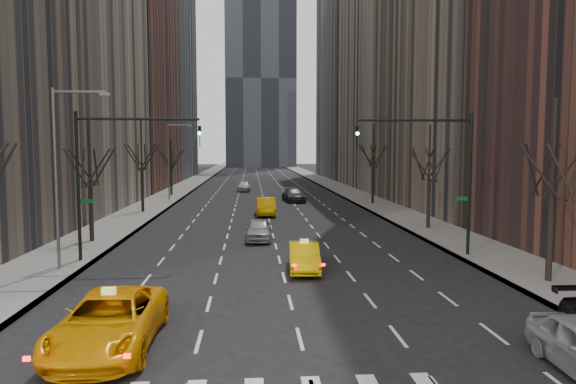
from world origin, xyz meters
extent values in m
plane|color=black|center=(0.00, 0.00, 0.00)|extent=(400.00, 400.00, 0.00)
cube|color=slate|center=(-12.25, 70.00, 0.07)|extent=(4.50, 320.00, 0.15)
cube|color=slate|center=(12.25, 70.00, 0.07)|extent=(4.50, 320.00, 0.15)
cube|color=brown|center=(-21.50, 66.00, 22.00)|extent=(14.00, 28.00, 44.00)
cube|color=#5D5D62|center=(-21.50, 96.00, 30.00)|extent=(14.00, 30.00, 60.00)
cube|color=tan|center=(21.50, 64.00, 25.00)|extent=(14.00, 28.00, 50.00)
cube|color=#5D5D62|center=(21.50, 95.00, 29.00)|extent=(14.00, 30.00, 58.00)
cylinder|color=black|center=(-12.00, 18.00, 1.93)|extent=(0.28, 0.28, 3.57)
cylinder|color=black|center=(-12.00, 18.00, 5.84)|extent=(0.16, 0.16, 4.25)
cylinder|color=black|center=(-11.85, 18.85, 4.95)|extent=(0.42, 1.80, 2.52)
cylinder|color=black|center=(-11.19, 18.29, 4.95)|extent=(1.74, 0.72, 2.52)
cylinder|color=black|center=(-11.34, 17.45, 4.95)|extent=(1.46, 1.25, 2.52)
cylinder|color=black|center=(-12.15, 17.15, 4.95)|extent=(0.42, 1.80, 2.52)
cylinder|color=black|center=(-12.81, 17.71, 4.95)|extent=(1.74, 0.72, 2.52)
cylinder|color=black|center=(-12.66, 18.55, 4.95)|extent=(1.46, 1.25, 2.52)
cylinder|color=black|center=(-12.00, 34.00, 2.15)|extent=(0.28, 0.28, 3.99)
cylinder|color=black|center=(-12.00, 34.00, 6.52)|extent=(0.16, 0.16, 4.75)
cylinder|color=black|center=(-11.85, 34.85, 5.37)|extent=(0.42, 1.80, 2.52)
cylinder|color=black|center=(-11.19, 34.29, 5.37)|extent=(1.74, 0.72, 2.52)
cylinder|color=black|center=(-11.34, 33.45, 5.37)|extent=(1.46, 1.25, 2.52)
cylinder|color=black|center=(-12.15, 33.15, 5.37)|extent=(0.42, 1.80, 2.52)
cylinder|color=black|center=(-12.81, 33.71, 5.37)|extent=(1.74, 0.72, 2.52)
cylinder|color=black|center=(-12.66, 34.55, 5.37)|extent=(1.46, 1.25, 2.52)
cylinder|color=black|center=(-12.00, 52.00, 1.83)|extent=(0.28, 0.28, 3.36)
cylinder|color=black|center=(-12.00, 52.00, 5.51)|extent=(0.16, 0.16, 4.00)
cylinder|color=black|center=(-11.85, 52.85, 4.74)|extent=(0.42, 1.80, 2.52)
cylinder|color=black|center=(-11.19, 52.29, 4.74)|extent=(1.74, 0.72, 2.52)
cylinder|color=black|center=(-11.34, 51.45, 4.74)|extent=(1.46, 1.25, 2.52)
cylinder|color=black|center=(-12.15, 51.15, 4.74)|extent=(0.42, 1.80, 2.52)
cylinder|color=black|center=(-12.81, 51.71, 4.74)|extent=(1.74, 0.72, 2.52)
cylinder|color=black|center=(-12.66, 52.55, 4.74)|extent=(1.46, 1.25, 2.52)
cylinder|color=black|center=(12.00, 6.00, 2.04)|extent=(0.28, 0.28, 3.78)
cylinder|color=black|center=(12.00, 6.00, 6.18)|extent=(0.16, 0.16, 4.50)
cylinder|color=black|center=(12.15, 6.85, 5.16)|extent=(0.42, 1.80, 2.52)
cylinder|color=black|center=(12.81, 6.29, 5.16)|extent=(1.74, 0.72, 2.52)
cylinder|color=black|center=(12.66, 5.45, 5.16)|extent=(1.46, 1.25, 2.52)
cylinder|color=black|center=(11.85, 5.15, 5.16)|extent=(0.42, 1.80, 2.52)
cylinder|color=black|center=(11.19, 5.71, 5.16)|extent=(1.74, 0.72, 2.52)
cylinder|color=black|center=(11.34, 6.55, 5.16)|extent=(1.46, 1.25, 2.52)
cylinder|color=black|center=(12.00, 22.00, 1.93)|extent=(0.28, 0.28, 3.57)
cylinder|color=black|center=(12.00, 22.00, 5.84)|extent=(0.16, 0.16, 4.25)
cylinder|color=black|center=(12.15, 22.85, 4.95)|extent=(0.42, 1.80, 2.52)
cylinder|color=black|center=(12.81, 22.29, 4.95)|extent=(1.74, 0.72, 2.52)
cylinder|color=black|center=(12.66, 21.45, 4.95)|extent=(1.46, 1.25, 2.52)
cylinder|color=black|center=(11.85, 21.15, 4.95)|extent=(0.42, 1.80, 2.52)
cylinder|color=black|center=(11.19, 21.71, 4.95)|extent=(1.74, 0.72, 2.52)
cylinder|color=black|center=(11.34, 22.55, 4.95)|extent=(1.46, 1.25, 2.52)
cylinder|color=black|center=(12.00, 40.00, 2.15)|extent=(0.28, 0.28, 3.99)
cylinder|color=black|center=(12.00, 40.00, 6.52)|extent=(0.16, 0.16, 4.75)
cylinder|color=black|center=(12.15, 40.85, 5.37)|extent=(0.42, 1.80, 2.52)
cylinder|color=black|center=(12.81, 40.29, 5.37)|extent=(1.74, 0.72, 2.52)
cylinder|color=black|center=(12.66, 39.45, 5.37)|extent=(1.46, 1.25, 2.52)
cylinder|color=black|center=(11.85, 39.15, 5.37)|extent=(0.42, 1.80, 2.52)
cylinder|color=black|center=(11.19, 39.71, 5.37)|extent=(1.74, 0.72, 2.52)
cylinder|color=black|center=(11.34, 40.55, 5.37)|extent=(1.46, 1.25, 2.52)
cylinder|color=black|center=(-10.80, 12.00, 4.15)|extent=(0.18, 0.18, 8.00)
cylinder|color=black|center=(-7.55, 12.00, 7.75)|extent=(6.50, 0.14, 0.14)
imported|color=black|center=(-4.30, 12.00, 6.85)|extent=(0.18, 0.22, 1.10)
sphere|color=#0CFF33|center=(-4.30, 11.82, 7.00)|extent=(0.20, 0.20, 0.20)
cube|color=#0C5926|center=(-10.40, 12.00, 3.35)|extent=(0.70, 0.04, 0.22)
cylinder|color=black|center=(10.80, 12.00, 4.15)|extent=(0.18, 0.18, 8.00)
cylinder|color=black|center=(7.55, 12.00, 7.75)|extent=(6.50, 0.14, 0.14)
imported|color=black|center=(4.30, 12.00, 6.85)|extent=(0.18, 0.22, 1.10)
sphere|color=#0CFF33|center=(4.30, 11.82, 7.00)|extent=(0.20, 0.20, 0.20)
cube|color=#0C5926|center=(10.40, 12.00, 3.35)|extent=(0.70, 0.04, 0.22)
cylinder|color=slate|center=(-11.20, 10.00, 4.65)|extent=(0.16, 0.16, 9.00)
cylinder|color=slate|center=(-9.90, 10.00, 8.95)|extent=(2.60, 0.14, 0.14)
cube|color=slate|center=(-8.70, 10.00, 8.85)|extent=(0.50, 0.22, 0.15)
cylinder|color=slate|center=(-11.20, 45.00, 4.65)|extent=(0.16, 0.16, 9.00)
cylinder|color=slate|center=(-9.90, 45.00, 8.95)|extent=(2.60, 0.14, 0.14)
cube|color=slate|center=(-8.70, 45.00, 8.85)|extent=(0.50, 0.22, 0.15)
imported|color=#FFA905|center=(-5.94, -0.33, 0.84)|extent=(2.83, 6.08, 1.68)
imported|color=yellow|center=(1.11, 9.32, 0.70)|extent=(1.71, 4.33, 1.40)
imported|color=#9A9CA1|center=(-1.04, 18.23, 0.72)|extent=(1.87, 4.29, 1.44)
imported|color=#E8AA04|center=(-0.17, 31.44, 0.82)|extent=(1.75, 4.96, 1.63)
imported|color=#303036|center=(3.45, 43.66, 0.78)|extent=(2.85, 5.61, 1.56)
imported|color=silver|center=(-2.59, 58.80, 0.76)|extent=(2.06, 4.54, 1.51)
camera|label=1|loc=(-1.55, -16.12, 6.14)|focal=32.00mm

